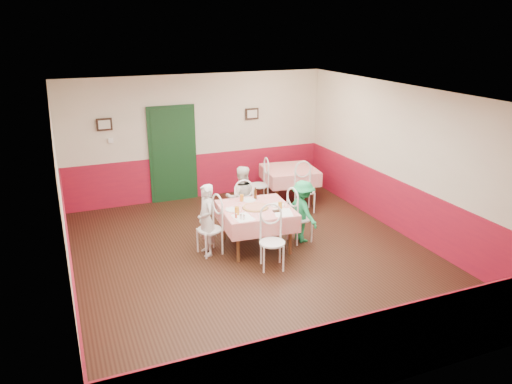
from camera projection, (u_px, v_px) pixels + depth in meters
name	position (u px, v px, depth m)	size (l,w,h in m)	color
floor	(257.00, 258.00, 8.62)	(7.00, 7.00, 0.00)	black
ceiling	(257.00, 94.00, 7.71)	(7.00, 7.00, 0.00)	white
back_wall	(198.00, 137.00, 11.23)	(6.00, 0.10, 2.80)	beige
front_wall	(387.00, 276.00, 5.10)	(6.00, 0.10, 2.80)	beige
left_wall	(62.00, 205.00, 7.09)	(0.10, 7.00, 2.80)	beige
right_wall	(406.00, 162.00, 9.24)	(0.10, 7.00, 2.80)	beige
wainscot_back	(199.00, 176.00, 11.51)	(6.00, 0.03, 1.00)	maroon
wainscot_front	(379.00, 349.00, 5.41)	(6.00, 0.03, 1.00)	maroon
wainscot_left	(71.00, 262.00, 7.39)	(0.03, 7.00, 1.00)	maroon
wainscot_right	(401.00, 208.00, 9.53)	(0.03, 7.00, 1.00)	maroon
door	(173.00, 155.00, 11.08)	(0.96, 0.06, 2.10)	black
picture_left	(104.00, 124.00, 10.32)	(0.32, 0.03, 0.26)	black
picture_right	(252.00, 114.00, 11.51)	(0.32, 0.03, 0.26)	black
thermostat	(111.00, 141.00, 10.47)	(0.10, 0.03, 0.10)	white
main_table	(256.00, 228.00, 8.92)	(1.22, 1.22, 0.77)	red
second_table	(289.00, 185.00, 11.27)	(1.12, 1.12, 0.77)	red
chair_left	(209.00, 230.00, 8.64)	(0.42, 0.42, 0.90)	white
chair_right	(300.00, 218.00, 9.14)	(0.42, 0.42, 0.90)	white
chair_far	(242.00, 208.00, 9.66)	(0.42, 0.42, 0.90)	white
chair_near	(272.00, 243.00, 8.13)	(0.42, 0.42, 0.90)	white
chair_second_a	(259.00, 185.00, 10.98)	(0.42, 0.42, 0.90)	white
chair_second_b	(305.00, 191.00, 10.59)	(0.42, 0.42, 0.90)	white
pizza	(255.00, 207.00, 8.76)	(0.44, 0.44, 0.03)	#B74723
plate_left	(233.00, 210.00, 8.67)	(0.25, 0.25, 0.01)	white
plate_right	(277.00, 205.00, 8.89)	(0.25, 0.25, 0.01)	white
plate_far	(249.00, 200.00, 9.14)	(0.25, 0.25, 0.01)	white
glass_a	(237.00, 211.00, 8.45)	(0.08, 0.08, 0.14)	#BF7219
glass_b	(280.00, 206.00, 8.71)	(0.07, 0.07, 0.13)	#BF7219
glass_c	(242.00, 198.00, 9.09)	(0.07, 0.07, 0.13)	#BF7219
beer_bottle	(255.00, 194.00, 9.18)	(0.06, 0.06, 0.20)	#381C0A
shaker_a	(241.00, 217.00, 8.25)	(0.04, 0.04, 0.09)	silver
shaker_b	(244.00, 217.00, 8.23)	(0.04, 0.04, 0.09)	silver
shaker_c	(236.00, 216.00, 8.30)	(0.04, 0.04, 0.09)	#B23319
menu_left	(243.00, 217.00, 8.35)	(0.30, 0.40, 0.00)	white
menu_right	(283.00, 212.00, 8.56)	(0.30, 0.40, 0.00)	white
wallet	(276.00, 211.00, 8.60)	(0.11, 0.09, 0.02)	black
diner_left	(206.00, 220.00, 8.57)	(0.46, 0.31, 1.27)	gray
diner_far	(242.00, 198.00, 9.64)	(0.62, 0.48, 1.27)	gray
diner_right	(303.00, 211.00, 9.12)	(0.75, 0.43, 1.16)	gray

